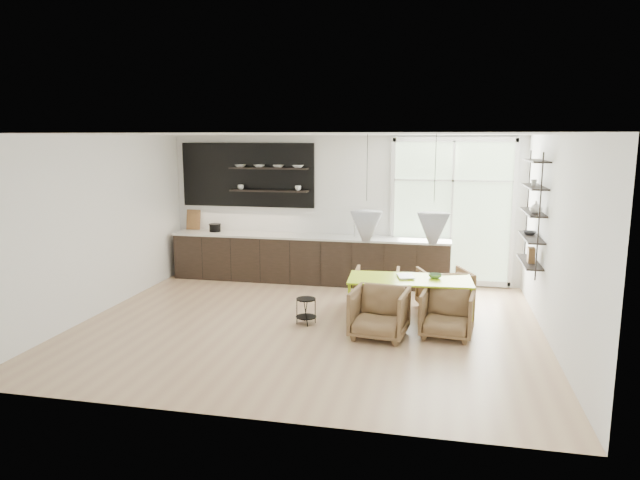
{
  "coord_description": "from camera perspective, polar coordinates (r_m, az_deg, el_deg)",
  "views": [
    {
      "loc": [
        1.93,
        -8.17,
        2.85
      ],
      "look_at": [
        0.07,
        0.6,
        1.24
      ],
      "focal_mm": 32.0,
      "sensor_mm": 36.0,
      "label": 1
    }
  ],
  "objects": [
    {
      "name": "table_bowl",
      "position": [
        9.08,
        11.43,
        -3.56
      ],
      "size": [
        0.25,
        0.25,
        0.06
      ],
      "primitive_type": "imported",
      "rotation": [
        0.0,
        0.0,
        0.24
      ],
      "color": "#4E7448",
      "rests_on": "dining_table"
    },
    {
      "name": "table_book",
      "position": [
        9.01,
        7.79,
        -3.66
      ],
      "size": [
        0.31,
        0.37,
        0.03
      ],
      "primitive_type": "imported",
      "rotation": [
        0.0,
        0.0,
        0.23
      ],
      "color": "white",
      "rests_on": "dining_table"
    },
    {
      "name": "armchair_back_left",
      "position": [
        9.71,
        5.71,
        -4.83
      ],
      "size": [
        0.77,
        0.79,
        0.69
      ],
      "primitive_type": "imported",
      "rotation": [
        0.0,
        0.0,
        3.19
      ],
      "color": "brown",
      "rests_on": "ground"
    },
    {
      "name": "right_shelving",
      "position": [
        9.53,
        20.52,
        2.31
      ],
      "size": [
        0.26,
        1.22,
        1.9
      ],
      "color": "black",
      "rests_on": "ground"
    },
    {
      "name": "armchair_front_left",
      "position": [
        8.33,
        5.95,
        -7.26
      ],
      "size": [
        0.86,
        0.88,
        0.72
      ],
      "primitive_type": "imported",
      "rotation": [
        0.0,
        0.0,
        -0.12
      ],
      "color": "brown",
      "rests_on": "ground"
    },
    {
      "name": "wire_stool",
      "position": [
        8.88,
        -1.41,
        -6.76
      ],
      "size": [
        0.32,
        0.32,
        0.41
      ],
      "rotation": [
        0.0,
        0.0,
        0.22
      ],
      "color": "black",
      "rests_on": "ground"
    },
    {
      "name": "armchair_front_right",
      "position": [
        8.51,
        12.61,
        -7.21
      ],
      "size": [
        0.81,
        0.83,
        0.68
      ],
      "primitive_type": "imported",
      "rotation": [
        0.0,
        0.0,
        -0.12
      ],
      "color": "brown",
      "rests_on": "ground"
    },
    {
      "name": "armchair_back_right",
      "position": [
        9.72,
        12.32,
        -4.92
      ],
      "size": [
        0.99,
        1.01,
        0.72
      ],
      "primitive_type": "imported",
      "rotation": [
        0.0,
        0.0,
        3.5
      ],
      "color": "brown",
      "rests_on": "ground"
    },
    {
      "name": "room",
      "position": [
        9.47,
        3.66,
        1.73
      ],
      "size": [
        7.02,
        6.01,
        2.91
      ],
      "color": "tan",
      "rests_on": "ground"
    },
    {
      "name": "dining_table",
      "position": [
        9.0,
        8.97,
        -4.12
      ],
      "size": [
        1.95,
        0.97,
        0.69
      ],
      "rotation": [
        0.0,
        0.0,
        0.06
      ],
      "color": "#B3DD11",
      "rests_on": "ground"
    },
    {
      "name": "kitchen_run",
      "position": [
        11.4,
        -1.57,
        -1.21
      ],
      "size": [
        5.54,
        0.69,
        2.75
      ],
      "color": "black",
      "rests_on": "ground"
    }
  ]
}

